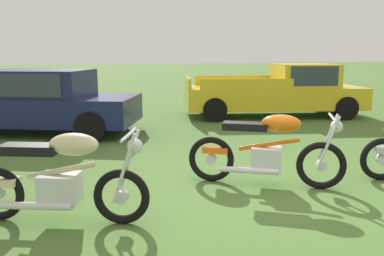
{
  "coord_description": "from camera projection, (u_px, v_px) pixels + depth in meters",
  "views": [
    {
      "loc": [
        -2.57,
        -4.3,
        1.8
      ],
      "look_at": [
        -0.72,
        1.03,
        0.71
      ],
      "focal_mm": 36.37,
      "sensor_mm": 36.0,
      "label": 1
    }
  ],
  "objects": [
    {
      "name": "motorcycle_cream",
      "position": [
        60.0,
        179.0,
        4.12
      ],
      "size": [
        1.85,
        1.04,
        1.02
      ],
      "rotation": [
        0.0,
        0.0,
        -0.4
      ],
      "color": "black",
      "rests_on": "ground"
    },
    {
      "name": "ground_plane",
      "position": [
        269.0,
        191.0,
        5.16
      ],
      "size": [
        120.0,
        120.0,
        0.0
      ],
      "primitive_type": "plane",
      "color": "#476B2D"
    },
    {
      "name": "pickup_truck_yellow",
      "position": [
        282.0,
        90.0,
        11.17
      ],
      "size": [
        5.28,
        2.97,
        1.49
      ],
      "rotation": [
        0.0,
        0.0,
        -0.26
      ],
      "color": "gold",
      "rests_on": "ground"
    },
    {
      "name": "motorcycle_orange",
      "position": [
        267.0,
        150.0,
        5.3
      ],
      "size": [
        1.87,
        1.32,
        1.02
      ],
      "rotation": [
        0.0,
        0.0,
        -0.55
      ],
      "color": "black",
      "rests_on": "ground"
    },
    {
      "name": "car_navy",
      "position": [
        29.0,
        96.0,
        8.77
      ],
      "size": [
        4.73,
        3.41,
        1.43
      ],
      "rotation": [
        0.0,
        0.0,
        -0.43
      ],
      "color": "#161E4C",
      "rests_on": "ground"
    }
  ]
}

